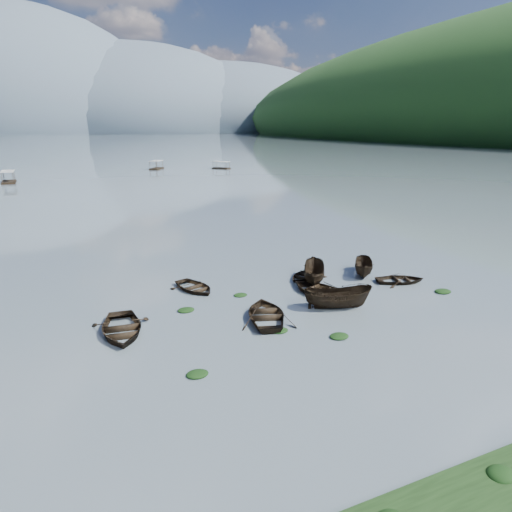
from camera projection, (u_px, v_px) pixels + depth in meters
name	position (u px, v px, depth m)	size (l,w,h in m)	color
ground_plane	(337.00, 338.00, 27.45)	(2400.00, 2400.00, 0.00)	slate
haze_mtn_b	(17.00, 133.00, 793.72)	(520.00, 520.00, 340.00)	#475666
haze_mtn_c	(134.00, 132.00, 872.11)	(520.00, 520.00, 260.00)	#475666
haze_mtn_d	(222.00, 131.00, 942.66)	(520.00, 520.00, 220.00)	#475666
rowboat_0	(122.00, 333.00, 28.05)	(3.65, 5.11, 1.06)	black
rowboat_1	(266.00, 319.00, 30.20)	(3.60, 5.04, 1.04)	black
rowboat_2	(337.00, 308.00, 31.97)	(1.80, 4.78, 1.85)	black
rowboat_3	(319.00, 294.00, 34.69)	(3.48, 4.88, 1.01)	black
rowboat_4	(400.00, 282.00, 37.19)	(2.82, 3.94, 0.82)	black
rowboat_5	(364.00, 275.00, 39.10)	(1.55, 4.12, 1.59)	black
rowboat_6	(195.00, 290.00, 35.44)	(2.93, 4.10, 0.85)	black
rowboat_7	(306.00, 278.00, 38.32)	(2.75, 3.85, 0.80)	black
rowboat_8	(313.00, 282.00, 37.30)	(1.71, 4.56, 1.76)	black
weed_clump_0	(197.00, 375.00, 23.37)	(1.17, 0.95, 0.25)	black
weed_clump_1	(280.00, 331.00, 28.34)	(1.10, 0.88, 0.24)	black
weed_clump_2	(339.00, 337.00, 27.55)	(1.21, 0.97, 0.26)	black
weed_clump_3	(344.00, 303.00, 32.83)	(0.79, 0.67, 0.18)	black
weed_clump_4	(443.00, 292.00, 34.96)	(1.33, 1.05, 0.27)	black
weed_clump_5	(186.00, 311.00, 31.46)	(1.18, 0.95, 0.25)	black
weed_clump_6	(240.00, 296.00, 34.27)	(1.04, 0.87, 0.22)	black
weed_clump_7	(305.00, 273.00, 39.62)	(1.03, 0.83, 0.23)	black
pontoon_left	(9.00, 183.00, 101.35)	(2.73, 6.55, 2.51)	black
pontoon_centre	(157.00, 169.00, 132.80)	(2.53, 6.07, 2.33)	black
pontoon_right	(221.00, 169.00, 134.21)	(2.20, 5.28, 2.03)	black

